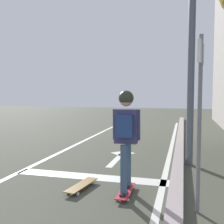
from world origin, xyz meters
The scene contains 11 objects.
lane_line_center centered at (-0.09, 6.00, 0.00)m, with size 0.12×20.00×0.01m, color silver.
lane_line_curbside centered at (2.97, 6.00, 0.00)m, with size 0.12×20.00×0.01m, color silver.
stop_bar centered at (1.52, 5.51, 0.00)m, with size 3.21×0.40×0.01m, color silver.
lane_arrow_stem centered at (1.68, 6.96, 0.00)m, with size 0.16×1.40×0.01m, color silver.
lane_arrow_head centered at (1.68, 7.81, 0.00)m, with size 0.56×0.44×0.01m, color silver.
curb_strip centered at (3.22, 6.00, 0.07)m, with size 0.24×24.00×0.14m, color #A79795.
skateboard centered at (2.40, 4.75, 0.06)m, with size 0.23×0.83×0.08m.
skater centered at (2.40, 4.74, 1.14)m, with size 0.47×0.62×1.68m.
spare_skateboard centered at (1.58, 4.82, 0.07)m, with size 0.34×0.89×0.08m.
traffic_signal_mast centered at (2.31, 7.01, 3.93)m, with size 5.27×0.34×5.69m.
street_sign_post centered at (3.54, 4.35, 1.63)m, with size 0.11×0.44×2.52m.
Camera 1 is at (3.32, 0.38, 1.72)m, focal length 43.53 mm.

